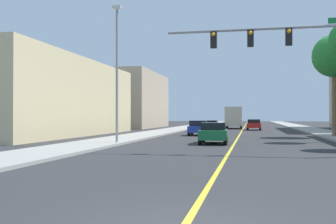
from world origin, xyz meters
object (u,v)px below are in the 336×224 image
(traffic_signal_mast, at_px, (308,51))
(car_blue, at_px, (199,128))
(car_gray, at_px, (210,126))
(street_lamp, at_px, (117,67))
(car_red, at_px, (254,124))
(car_green, at_px, (214,133))
(palm_far, at_px, (334,57))
(delivery_truck, at_px, (234,117))

(traffic_signal_mast, distance_m, car_blue, 19.61)
(car_gray, bearing_deg, traffic_signal_mast, -73.24)
(street_lamp, xyz_separation_m, car_red, (8.98, 29.05, -4.32))
(traffic_signal_mast, bearing_deg, car_green, 128.58)
(car_red, distance_m, car_blue, 16.81)
(traffic_signal_mast, height_order, car_green, traffic_signal_mast)
(traffic_signal_mast, xyz_separation_m, palm_far, (4.37, 16.39, 2.03))
(car_gray, bearing_deg, palm_far, -38.51)
(car_gray, xyz_separation_m, car_red, (5.05, 7.44, 0.02))
(palm_far, bearing_deg, delivery_truck, 112.95)
(car_green, distance_m, delivery_truck, 32.53)
(car_green, bearing_deg, car_blue, 100.08)
(palm_far, height_order, car_green, palm_far)
(palm_far, bearing_deg, car_red, 111.36)
(traffic_signal_mast, relative_size, street_lamp, 1.18)
(traffic_signal_mast, xyz_separation_m, car_green, (-5.16, 6.47, -4.28))
(traffic_signal_mast, relative_size, car_gray, 2.35)
(palm_far, height_order, delivery_truck, palm_far)
(street_lamp, xyz_separation_m, car_gray, (3.93, 21.61, -4.33))
(car_blue, bearing_deg, palm_far, -7.66)
(street_lamp, distance_m, car_gray, 22.39)
(palm_far, bearing_deg, car_gray, 140.52)
(car_gray, relative_size, car_blue, 1.17)
(car_gray, distance_m, car_red, 8.99)
(car_gray, height_order, car_blue, car_blue)
(traffic_signal_mast, xyz_separation_m, car_gray, (-7.37, 26.06, -4.29))
(traffic_signal_mast, distance_m, street_lamp, 12.14)
(car_blue, bearing_deg, traffic_signal_mast, -68.59)
(delivery_truck, bearing_deg, palm_far, -68.15)
(street_lamp, bearing_deg, delivery_truck, 79.99)
(street_lamp, xyz_separation_m, delivery_truck, (6.10, 34.54, -3.38))
(traffic_signal_mast, relative_size, palm_far, 1.20)
(street_lamp, distance_m, palm_far, 19.80)
(street_lamp, relative_size, palm_far, 1.02)
(car_green, bearing_deg, street_lamp, -164.20)
(traffic_signal_mast, xyz_separation_m, car_blue, (-7.64, 17.55, -4.27))
(street_lamp, height_order, car_blue, street_lamp)
(palm_far, xyz_separation_m, car_gray, (-11.74, 9.67, -6.31))
(traffic_signal_mast, xyz_separation_m, car_red, (-2.32, 33.49, -4.27))
(traffic_signal_mast, xyz_separation_m, street_lamp, (-11.30, 4.44, 0.05))
(car_green, xyz_separation_m, delivery_truck, (-0.03, 32.51, 0.95))
(street_lamp, height_order, car_gray, street_lamp)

